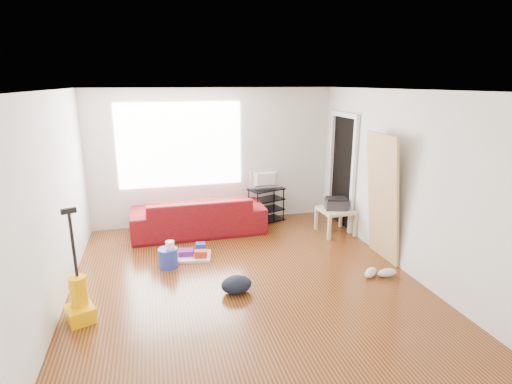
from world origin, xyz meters
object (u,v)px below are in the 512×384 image
object	(u,v)px
sofa	(199,232)
cleaning_tray	(194,254)
tv_stand	(266,205)
vacuum	(79,300)
backpack	(237,292)
bucket	(169,266)
side_table	(336,213)

from	to	relation	value
sofa	cleaning_tray	xyz separation A→B (m)	(-0.20, -1.04, 0.06)
tv_stand	vacuum	distance (m)	3.95
tv_stand	vacuum	size ratio (longest dim) A/B	0.56
cleaning_tray	vacuum	world-z (taller)	vacuum
sofa	tv_stand	size ratio (longest dim) A/B	3.13
tv_stand	backpack	distance (m)	2.76
backpack	tv_stand	bearing A→B (deg)	60.20
vacuum	bucket	bearing A→B (deg)	26.00
side_table	bucket	size ratio (longest dim) A/B	2.07
side_table	vacuum	bearing A→B (deg)	-156.29
sofa	backpack	world-z (taller)	sofa
sofa	vacuum	xyz separation A→B (m)	(-1.62, -2.37, 0.24)
tv_stand	side_table	distance (m)	1.36
backpack	side_table	bearing A→B (deg)	31.09
sofa	vacuum	distance (m)	2.88
tv_stand	bucket	size ratio (longest dim) A/B	2.63
bucket	backpack	size ratio (longest dim) A/B	0.71
backpack	vacuum	size ratio (longest dim) A/B	0.30
tv_stand	bucket	bearing A→B (deg)	-159.78
cleaning_tray	tv_stand	bearing A→B (deg)	40.64
backpack	vacuum	world-z (taller)	vacuum
backpack	vacuum	distance (m)	1.84
cleaning_tray	vacuum	distance (m)	1.96
side_table	cleaning_tray	size ratio (longest dim) A/B	0.99
sofa	cleaning_tray	size ratio (longest dim) A/B	3.97
backpack	vacuum	xyz separation A→B (m)	(-1.82, -0.14, 0.24)
bucket	cleaning_tray	distance (m)	0.46
tv_stand	cleaning_tray	xyz separation A→B (m)	(-1.52, -1.31, -0.28)
bucket	vacuum	size ratio (longest dim) A/B	0.21
sofa	bucket	distance (m)	1.39
backpack	vacuum	bearing A→B (deg)	178.73
sofa	side_table	xyz separation A→B (m)	(2.33, -0.64, 0.38)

